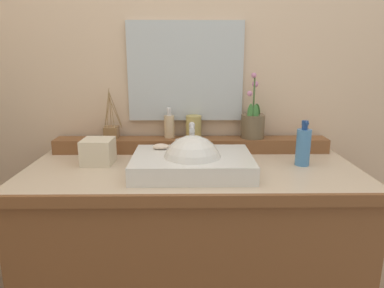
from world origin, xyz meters
TOP-DOWN VIEW (x-y plane):
  - wall_back at (0.00, 0.42)m, footprint 3.03×0.20m
  - vanity_cabinet at (0.00, -0.00)m, footprint 1.41×0.64m
  - back_ledge at (0.00, 0.25)m, footprint 1.33×0.11m
  - sink_basin at (-0.00, -0.07)m, footprint 0.48×0.34m
  - soap_bar at (-0.13, 0.03)m, footprint 0.07×0.04m
  - potted_plant at (0.30, 0.26)m, footprint 0.12×0.12m
  - soap_dispenser at (-0.11, 0.27)m, footprint 0.05×0.05m
  - tumbler_cup at (0.01, 0.26)m, footprint 0.08×0.08m
  - reed_diffuser at (-0.39, 0.26)m, footprint 0.09×0.09m
  - lotion_bottle at (0.48, 0.03)m, footprint 0.06×0.06m
  - tissue_box at (-0.41, 0.06)m, footprint 0.14×0.14m
  - mirror at (-0.03, 0.31)m, footprint 0.56×0.02m

SIDE VIEW (x-z plane):
  - vanity_cabinet at x=0.00m, z-range 0.00..0.90m
  - back_ledge at x=0.00m, z-range 0.90..0.97m
  - sink_basin at x=0.00m, z-range 0.80..1.07m
  - tissue_box at x=-0.41m, z-range 0.90..1.01m
  - lotion_bottle at x=0.48m, z-range 0.89..1.08m
  - soap_bar at x=-0.13m, z-range 0.97..1.00m
  - reed_diffuser at x=-0.39m, z-range 0.88..1.12m
  - tumbler_cup at x=0.01m, z-range 0.97..1.08m
  - soap_dispenser at x=-0.11m, z-range 0.95..1.10m
  - potted_plant at x=0.30m, z-range 0.88..1.20m
  - mirror at x=-0.03m, z-range 1.05..1.52m
  - wall_back at x=0.00m, z-range 0.00..2.65m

